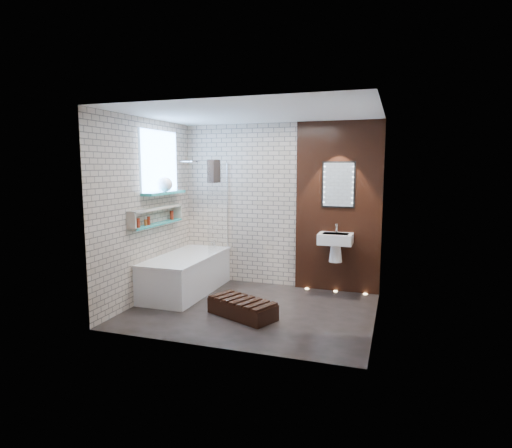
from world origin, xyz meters
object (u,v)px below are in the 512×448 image
(bath_screen, at_px, (218,208))
(led_mirror, at_px, (338,185))
(walnut_step, at_px, (242,309))
(washbasin, at_px, (336,243))
(bathtub, at_px, (186,274))

(bath_screen, relative_size, led_mirror, 2.00)
(bath_screen, height_order, walnut_step, bath_screen)
(walnut_step, bearing_deg, bath_screen, 124.97)
(bath_screen, distance_m, walnut_step, 1.87)
(bath_screen, height_order, washbasin, bath_screen)
(led_mirror, bearing_deg, bathtub, -160.22)
(bathtub, distance_m, walnut_step, 1.42)
(walnut_step, bearing_deg, washbasin, 54.29)
(led_mirror, bearing_deg, walnut_step, -122.80)
(washbasin, xyz_separation_m, led_mirror, (0.00, 0.16, 0.86))
(bathtub, relative_size, led_mirror, 2.49)
(bathtub, bearing_deg, washbasin, 16.01)
(bathtub, xyz_separation_m, bath_screen, (0.35, 0.44, 0.99))
(bath_screen, xyz_separation_m, washbasin, (1.82, 0.18, -0.49))
(bathtub, xyz_separation_m, led_mirror, (2.17, 0.78, 1.36))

